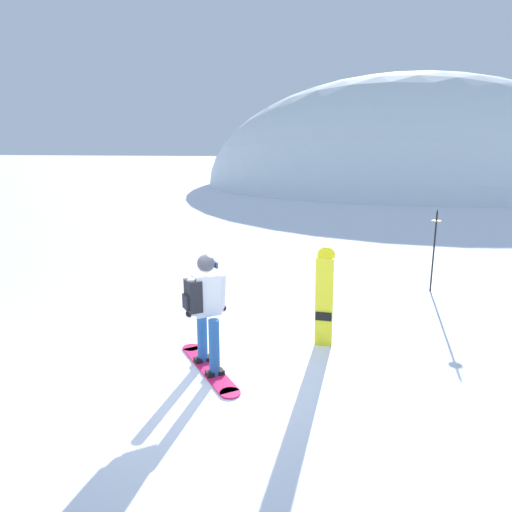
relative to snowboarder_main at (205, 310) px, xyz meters
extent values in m
plane|color=white|center=(-0.05, 0.01, -0.92)|extent=(300.00, 300.00, 0.00)
ellipsoid|color=silver|center=(4.50, 35.00, -0.92)|extent=(32.37, 29.13, 17.62)
cube|color=#D11E5B|center=(0.02, 0.02, -0.91)|extent=(1.23, 1.36, 0.02)
cylinder|color=#D11E5B|center=(-0.49, 0.61, -0.91)|extent=(0.28, 0.28, 0.02)
cylinder|color=#D11E5B|center=(0.53, -0.57, -0.91)|extent=(0.28, 0.28, 0.02)
cube|color=black|center=(-0.13, 0.20, -0.86)|extent=(0.28, 0.27, 0.06)
cube|color=black|center=(0.18, -0.16, -0.86)|extent=(0.28, 0.27, 0.06)
cylinder|color=#235699|center=(-0.13, 0.20, -0.48)|extent=(0.15, 0.15, 0.82)
cylinder|color=#235699|center=(0.18, -0.16, -0.48)|extent=(0.15, 0.15, 0.82)
cube|color=silver|center=(0.02, 0.02, 0.22)|extent=(0.42, 0.40, 0.58)
cylinder|color=silver|center=(-0.15, -0.13, 0.22)|extent=(0.19, 0.20, 0.57)
cylinder|color=silver|center=(0.20, 0.17, 0.22)|extent=(0.19, 0.20, 0.57)
sphere|color=black|center=(-0.19, -0.11, -0.03)|extent=(0.11, 0.11, 0.11)
sphere|color=black|center=(0.19, 0.21, -0.03)|extent=(0.11, 0.11, 0.11)
cube|color=#232328|center=(-0.13, -0.11, 0.24)|extent=(0.32, 0.33, 0.44)
cube|color=#232328|center=(-0.20, -0.18, 0.16)|extent=(0.18, 0.19, 0.20)
sphere|color=beige|center=(0.02, 0.02, 0.64)|extent=(0.21, 0.21, 0.21)
sphere|color=#4C4C56|center=(0.02, 0.02, 0.67)|extent=(0.25, 0.25, 0.25)
cube|color=navy|center=(0.12, 0.10, 0.64)|extent=(0.13, 0.15, 0.08)
cube|color=yellow|center=(1.55, 1.15, -0.16)|extent=(0.28, 0.21, 1.51)
cylinder|color=yellow|center=(1.55, 1.25, 0.59)|extent=(0.28, 0.06, 0.28)
cube|color=black|center=(1.55, 1.18, 0.06)|extent=(0.25, 0.09, 0.15)
cube|color=black|center=(1.55, 1.18, -0.38)|extent=(0.25, 0.09, 0.15)
cylinder|color=black|center=(3.58, 4.76, -0.03)|extent=(0.04, 0.04, 1.77)
cylinder|color=orange|center=(3.58, 4.76, 0.67)|extent=(0.20, 0.20, 0.02)
cone|color=black|center=(3.58, 4.76, 0.89)|extent=(0.04, 0.04, 0.08)
camera|label=1|loc=(2.19, -5.77, 2.23)|focal=32.29mm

